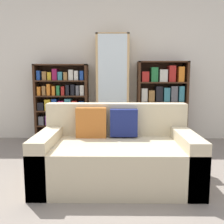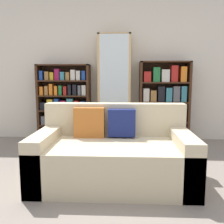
# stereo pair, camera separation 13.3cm
# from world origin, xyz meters

# --- Properties ---
(ground_plane) EXTENTS (16.00, 16.00, 0.00)m
(ground_plane) POSITION_xyz_m (0.00, 0.00, 0.00)
(ground_plane) COLOR gray
(wall_back) EXTENTS (6.15, 0.06, 2.70)m
(wall_back) POSITION_xyz_m (0.00, 2.56, 1.35)
(wall_back) COLOR silver
(wall_back) RESTS_ON ground
(couch) EXTENTS (1.72, 0.99, 0.85)m
(couch) POSITION_xyz_m (0.04, 0.56, 0.30)
(couch) COLOR beige
(couch) RESTS_ON ground
(bookshelf_left) EXTENTS (0.95, 0.32, 1.40)m
(bookshelf_left) POSITION_xyz_m (-0.94, 2.36, 0.68)
(bookshelf_left) COLOR #3D2314
(bookshelf_left) RESTS_ON ground
(display_cabinet) EXTENTS (0.58, 0.36, 1.92)m
(display_cabinet) POSITION_xyz_m (-0.02, 2.34, 0.96)
(display_cabinet) COLOR tan
(display_cabinet) RESTS_ON ground
(bookshelf_right) EXTENTS (0.89, 0.32, 1.45)m
(bookshelf_right) POSITION_xyz_m (0.88, 2.36, 0.70)
(bookshelf_right) COLOR #3D2314
(bookshelf_right) RESTS_ON ground
(wine_bottle) EXTENTS (0.07, 0.07, 0.39)m
(wine_bottle) POSITION_xyz_m (0.65, 1.29, 0.16)
(wine_bottle) COLOR black
(wine_bottle) RESTS_ON ground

